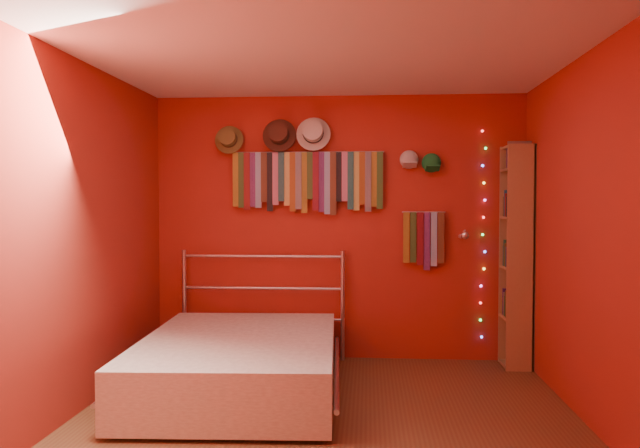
% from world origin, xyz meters
% --- Properties ---
extents(ground, '(3.50, 3.50, 0.00)m').
position_xyz_m(ground, '(0.00, 0.00, 0.00)').
color(ground, brown).
rests_on(ground, ground).
extents(back_wall, '(3.50, 0.02, 2.50)m').
position_xyz_m(back_wall, '(0.00, 1.75, 1.25)').
color(back_wall, maroon).
rests_on(back_wall, ground).
extents(right_wall, '(0.02, 3.50, 2.50)m').
position_xyz_m(right_wall, '(1.75, 0.00, 1.25)').
color(right_wall, maroon).
rests_on(right_wall, ground).
extents(left_wall, '(0.02, 3.50, 2.50)m').
position_xyz_m(left_wall, '(-1.75, 0.00, 1.25)').
color(left_wall, maroon).
rests_on(left_wall, ground).
extents(ceiling, '(3.50, 3.50, 0.02)m').
position_xyz_m(ceiling, '(0.00, 0.00, 2.50)').
color(ceiling, white).
rests_on(ceiling, back_wall).
extents(tie_rack, '(1.45, 0.03, 0.60)m').
position_xyz_m(tie_rack, '(-0.29, 1.68, 1.71)').
color(tie_rack, silver).
rests_on(tie_rack, back_wall).
extents(small_tie_rack, '(0.40, 0.03, 0.55)m').
position_xyz_m(small_tie_rack, '(0.81, 1.68, 1.16)').
color(small_tie_rack, silver).
rests_on(small_tie_rack, back_wall).
extents(fedora_olive, '(0.27, 0.15, 0.27)m').
position_xyz_m(fedora_olive, '(-1.04, 1.66, 2.09)').
color(fedora_olive, olive).
rests_on(fedora_olive, back_wall).
extents(fedora_brown, '(0.32, 0.17, 0.31)m').
position_xyz_m(fedora_brown, '(-0.55, 1.65, 2.13)').
color(fedora_brown, '#462419').
rests_on(fedora_brown, back_wall).
extents(fedora_white, '(0.32, 0.18, 0.32)m').
position_xyz_m(fedora_white, '(-0.23, 1.65, 2.14)').
color(fedora_white, silver).
rests_on(fedora_white, back_wall).
extents(cap_white, '(0.18, 0.22, 0.18)m').
position_xyz_m(cap_white, '(0.67, 1.70, 1.89)').
color(cap_white, silver).
rests_on(cap_white, back_wall).
extents(cap_green, '(0.18, 0.23, 0.18)m').
position_xyz_m(cap_green, '(0.87, 1.70, 1.86)').
color(cap_green, '#1C7E32').
rests_on(cap_green, back_wall).
extents(fairy_lights, '(0.06, 0.02, 1.95)m').
position_xyz_m(fairy_lights, '(1.35, 1.71, 1.19)').
color(fairy_lights, '#FF3333').
rests_on(fairy_lights, back_wall).
extents(reading_lamp, '(0.07, 0.32, 0.09)m').
position_xyz_m(reading_lamp, '(1.15, 1.51, 1.19)').
color(reading_lamp, silver).
rests_on(reading_lamp, back_wall).
extents(bookshelf, '(0.25, 0.34, 2.00)m').
position_xyz_m(bookshelf, '(1.66, 1.53, 1.02)').
color(bookshelf, '#A06B48').
rests_on(bookshelf, ground).
extents(bed, '(1.66, 2.17, 1.03)m').
position_xyz_m(bed, '(-0.71, 0.57, 0.24)').
color(bed, silver).
rests_on(bed, ground).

